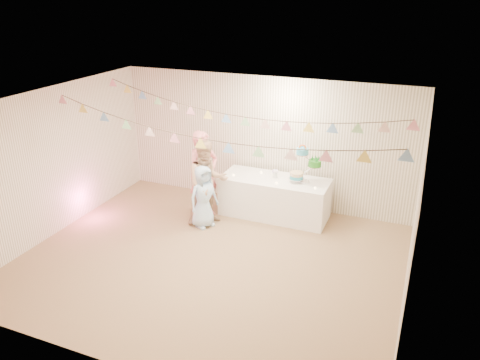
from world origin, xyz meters
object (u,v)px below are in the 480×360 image
at_px(person_child, 203,197).
at_px(table, 275,197).
at_px(person_adult_a, 203,174).
at_px(person_adult_b, 207,183).
at_px(cake_stand, 305,166).

bearing_deg(person_child, table, -22.20).
bearing_deg(person_adult_a, person_adult_b, -110.24).
bearing_deg(person_child, cake_stand, -31.87).
bearing_deg(cake_stand, table, -174.81).
relative_size(person_adult_b, person_child, 1.36).
relative_size(table, person_adult_a, 1.21).
distance_m(table, person_adult_b, 1.38).
relative_size(cake_stand, person_adult_b, 0.42).
relative_size(table, person_adult_b, 1.27).
distance_m(table, person_adult_a, 1.44).
bearing_deg(person_child, person_adult_b, 25.33).
bearing_deg(table, cake_stand, 5.19).
bearing_deg(table, person_child, -139.72).
bearing_deg(person_adult_b, cake_stand, -14.90).
height_order(cake_stand, person_child, cake_stand).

